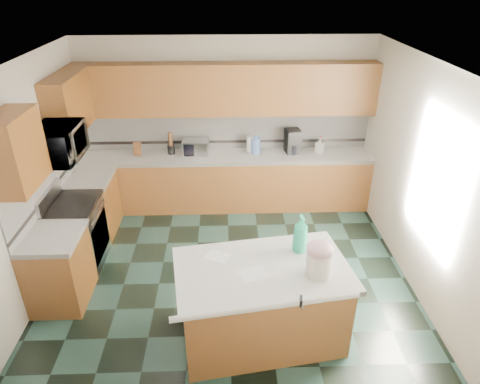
{
  "coord_description": "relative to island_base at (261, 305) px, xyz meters",
  "views": [
    {
      "loc": [
        -0.02,
        -4.31,
        3.59
      ],
      "look_at": [
        0.15,
        0.35,
        1.12
      ],
      "focal_mm": 32.0,
      "sensor_mm": 36.0,
      "label": 1
    }
  ],
  "objects": [
    {
      "name": "floor",
      "position": [
        -0.33,
        0.9,
        -0.43
      ],
      "size": [
        4.6,
        4.6,
        0.0
      ],
      "primitive_type": "plane",
      "color": "black",
      "rests_on": "ground"
    },
    {
      "name": "ceiling",
      "position": [
        -0.33,
        0.9,
        2.27
      ],
      "size": [
        4.6,
        4.6,
        0.0
      ],
      "primitive_type": "plane",
      "color": "white",
      "rests_on": "ground"
    },
    {
      "name": "wall_back",
      "position": [
        -0.33,
        3.22,
        0.92
      ],
      "size": [
        4.6,
        0.04,
        2.7
      ],
      "primitive_type": "cube",
      "color": "white",
      "rests_on": "ground"
    },
    {
      "name": "wall_front",
      "position": [
        -0.33,
        -1.42,
        0.92
      ],
      "size": [
        4.6,
        0.04,
        2.7
      ],
      "primitive_type": "cube",
      "color": "white",
      "rests_on": "ground"
    },
    {
      "name": "wall_left",
      "position": [
        -2.65,
        0.9,
        0.92
      ],
      "size": [
        0.04,
        4.6,
        2.7
      ],
      "primitive_type": "cube",
      "color": "white",
      "rests_on": "ground"
    },
    {
      "name": "wall_right",
      "position": [
        1.99,
        0.9,
        0.92
      ],
      "size": [
        0.04,
        4.6,
        2.7
      ],
      "primitive_type": "cube",
      "color": "white",
      "rests_on": "ground"
    },
    {
      "name": "back_base_cab",
      "position": [
        -0.33,
        2.9,
        0.0
      ],
      "size": [
        4.6,
        0.6,
        0.86
      ],
      "primitive_type": "cube",
      "color": "#4F2B0C",
      "rests_on": "ground"
    },
    {
      "name": "back_countertop",
      "position": [
        -0.33,
        2.9,
        0.46
      ],
      "size": [
        4.6,
        0.64,
        0.06
      ],
      "primitive_type": "cube",
      "color": "white",
      "rests_on": "back_base_cab"
    },
    {
      "name": "back_upper_cab",
      "position": [
        -0.33,
        3.04,
        1.51
      ],
      "size": [
        4.6,
        0.33,
        0.78
      ],
      "primitive_type": "cube",
      "color": "#4F2B0C",
      "rests_on": "wall_back"
    },
    {
      "name": "back_backsplash",
      "position": [
        -0.33,
        3.19,
        0.81
      ],
      "size": [
        4.6,
        0.02,
        0.63
      ],
      "primitive_type": "cube",
      "color": "silver",
      "rests_on": "back_countertop"
    },
    {
      "name": "back_accent_band",
      "position": [
        -0.33,
        3.19,
        0.61
      ],
      "size": [
        4.6,
        0.01,
        0.05
      ],
      "primitive_type": "cube",
      "color": "black",
      "rests_on": "back_countertop"
    },
    {
      "name": "left_base_cab_rear",
      "position": [
        -2.33,
        2.19,
        0.0
      ],
      "size": [
        0.6,
        0.82,
        0.86
      ],
      "primitive_type": "cube",
      "color": "#4F2B0C",
      "rests_on": "ground"
    },
    {
      "name": "left_counter_rear",
      "position": [
        -2.33,
        2.19,
        0.46
      ],
      "size": [
        0.64,
        0.82,
        0.06
      ],
      "primitive_type": "cube",
      "color": "white",
      "rests_on": "left_base_cab_rear"
    },
    {
      "name": "left_base_cab_front",
      "position": [
        -2.33,
        0.66,
        0.0
      ],
      "size": [
        0.6,
        0.72,
        0.86
      ],
      "primitive_type": "cube",
      "color": "#4F2B0C",
      "rests_on": "ground"
    },
    {
      "name": "left_counter_front",
      "position": [
        -2.33,
        0.66,
        0.46
      ],
      "size": [
        0.64,
        0.72,
        0.06
      ],
      "primitive_type": "cube",
      "color": "white",
      "rests_on": "left_base_cab_front"
    },
    {
      "name": "left_backsplash",
      "position": [
        -2.62,
        1.45,
        0.81
      ],
      "size": [
        0.02,
        2.3,
        0.63
      ],
      "primitive_type": "cube",
      "color": "silver",
      "rests_on": "wall_left"
    },
    {
      "name": "left_accent_band",
      "position": [
        -2.61,
        1.45,
        0.61
      ],
      "size": [
        0.01,
        2.3,
        0.05
      ],
      "primitive_type": "cube",
      "color": "black",
      "rests_on": "wall_left"
    },
    {
      "name": "left_upper_cab_rear",
      "position": [
        -2.47,
        2.33,
        1.51
      ],
      "size": [
        0.33,
        1.09,
        0.78
      ],
      "primitive_type": "cube",
      "color": "#4F2B0C",
      "rests_on": "wall_left"
    },
    {
      "name": "left_upper_cab_front",
      "position": [
        -2.47,
        0.66,
        1.51
      ],
      "size": [
        0.33,
        0.72,
        0.78
      ],
      "primitive_type": "cube",
      "color": "#4F2B0C",
      "rests_on": "wall_left"
    },
    {
      "name": "range_body",
      "position": [
        -2.33,
        1.4,
        0.01
      ],
      "size": [
        0.6,
        0.76,
        0.88
      ],
      "primitive_type": "cube",
      "color": "#B7B7BC",
      "rests_on": "ground"
    },
    {
      "name": "range_oven_door",
      "position": [
        -2.04,
        1.4,
        -0.03
      ],
      "size": [
        0.02,
        0.68,
        0.55
      ],
      "primitive_type": "cube",
      "color": "black",
      "rests_on": "range_body"
    },
    {
      "name": "range_cooktop",
      "position": [
        -2.33,
        1.4,
        0.47
      ],
      "size": [
        0.62,
        0.78,
        0.04
      ],
      "primitive_type": "cube",
      "color": "black",
      "rests_on": "range_body"
    },
    {
      "name": "range_handle",
      "position": [
        -2.01,
        1.4,
        0.35
      ],
      "size": [
        0.02,
        0.66,
        0.02
      ],
      "primitive_type": "cylinder",
      "rotation": [
        1.57,
        0.0,
        0.0
      ],
      "color": "#B7B7BC",
      "rests_on": "range_body"
    },
    {
      "name": "range_backguard",
      "position": [
        -2.59,
        1.4,
        0.59
      ],
      "size": [
        0.06,
        0.76,
        0.18
      ],
      "primitive_type": "cube",
      "color": "#B7B7BC",
      "rests_on": "range_body"
    },
    {
      "name": "microwave",
      "position": [
        -2.33,
        1.4,
        1.3
      ],
      "size": [
        0.5,
        0.73,
        0.41
      ],
      "primitive_type": "imported",
      "rotation": [
        0.0,
        0.0,
        1.57
      ],
      "color": "#B7B7BC",
      "rests_on": "wall_left"
    },
    {
      "name": "island_base",
      "position": [
        0.0,
        0.0,
        0.0
      ],
      "size": [
        1.77,
        1.18,
        0.86
      ],
      "primitive_type": "cube",
      "rotation": [
        0.0,
        0.0,
        0.15
      ],
      "color": "#4F2B0C",
      "rests_on": "ground"
    },
    {
      "name": "island_top",
      "position": [
        0.0,
        0.0,
        0.46
      ],
      "size": [
        1.88,
        1.29,
        0.06
      ],
      "primitive_type": "cube",
      "rotation": [
        0.0,
        0.0,
        0.15
      ],
      "color": "white",
      "rests_on": "island_base"
    },
    {
      "name": "island_bullnose",
      "position": [
        0.0,
        -0.52,
        0.46
      ],
      "size": [
        1.73,
        0.32,
        0.06
      ],
      "primitive_type": "cylinder",
      "rotation": [
        0.0,
        1.57,
        0.15
      ],
      "color": "white",
      "rests_on": "island_base"
    },
    {
      "name": "treat_jar",
      "position": [
        0.53,
        -0.11,
        0.62
      ],
      "size": [
        0.26,
        0.26,
        0.25
      ],
      "primitive_type": "cylinder",
      "rotation": [
        0.0,
        0.0,
        -0.09
      ],
      "color": "silver",
      "rests_on": "island_top"
    },
    {
      "name": "treat_jar_lid",
      "position": [
        0.53,
        -0.11,
        0.78
      ],
      "size": [
        0.26,
        0.26,
        0.16
      ],
      "primitive_type": "ellipsoid",
      "color": "#E0A7B7",
      "rests_on": "treat_jar"
    },
    {
      "name": "treat_jar_knob",
      "position": [
        0.53,
        -0.11,
        0.83
      ],
      "size": [
        0.09,
        0.03,
        0.03
      ],
      "primitive_type": "cylinder",
      "rotation": [
        0.0,
        1.57,
        0.0
      ],
      "color": "tan",
      "rests_on": "treat_jar_lid"
    },
    {
      "name": "treat_jar_knob_end_l",
      "position": [
        0.48,
        -0.11,
        0.83
      ],
      "size": [
        0.05,
        0.05,
        0.05
      ],
      "primitive_type": "sphere",
      "color": "tan",
      "rests_on": "treat_jar_lid"
    },
    {
      "name": "treat_jar_knob_end_r",
      "position": [
        0.57,
        -0.11,
        0.83
      ],
      "size": [
        0.05,
        0.05,
        0.05
      ],
      "primitive_type": "sphere",
      "color": "tan",
      "rests_on": "treat_jar_lid"
    },
    {
      "name": "soap_bottle_island",
      "position": [
        0.41,
        0.28,
        0.7
      ],
      "size": [
        0.19,
        0.19,
        0.42
      ],
      "primitive_type": "imported",
      "rotation": [
        0.0,
        0.0,
        0.15
      ],
      "color": "#22B186",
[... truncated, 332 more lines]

